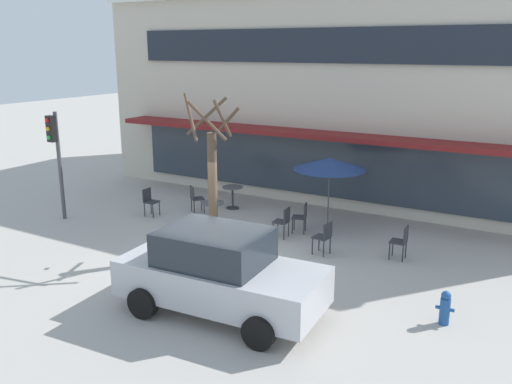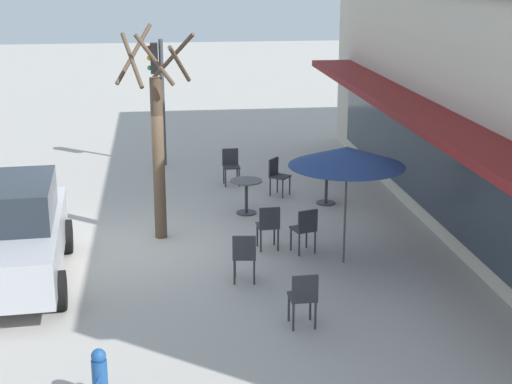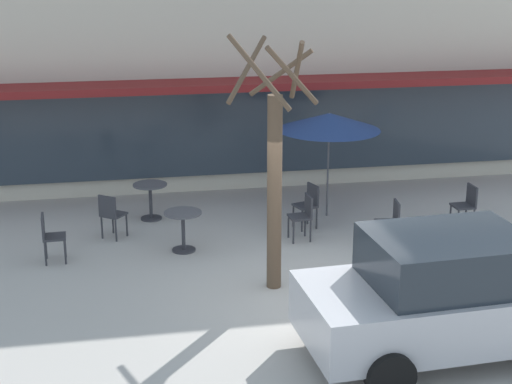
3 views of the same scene
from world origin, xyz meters
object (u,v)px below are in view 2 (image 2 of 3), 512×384
cafe_chair_1 (303,295)px  street_tree (158,142)px  cafe_chair_3 (244,254)px  cafe_chair_4 (231,164)px  cafe_chair_0 (305,227)px  traffic_light_pole (158,81)px  parked_sedan (7,233)px  patio_umbrella_green_folded (347,156)px  fire_hydrant (100,374)px  cafe_table_near_wall (246,191)px  cafe_chair_2 (277,174)px  cafe_table_streetside (326,182)px  cafe_chair_5 (268,224)px

cafe_chair_1 → street_tree: size_ratio=0.21×
cafe_chair_3 → cafe_chair_4: (-6.24, 0.37, 0.00)m
cafe_chair_0 → traffic_light_pole: 7.81m
cafe_chair_3 → parked_sedan: size_ratio=0.21×
patio_umbrella_green_folded → fire_hydrant: patio_umbrella_green_folded is taller
cafe_chair_0 → cafe_chair_3: (1.26, -1.30, 0.00)m
cafe_table_near_wall → cafe_chair_2: size_ratio=0.85×
cafe_chair_1 → fire_hydrant: size_ratio=1.26×
cafe_chair_1 → street_tree: 5.06m
cafe_table_near_wall → street_tree: street_tree is taller
cafe_chair_2 → fire_hydrant: cafe_chair_2 is taller
parked_sedan → cafe_chair_4: bearing=142.1°
cafe_table_near_wall → cafe_chair_4: (-2.39, -0.11, 0.01)m
cafe_chair_4 → cafe_chair_2: bearing=42.6°
cafe_table_near_wall → cafe_chair_4: cafe_chair_4 is taller
cafe_chair_0 → fire_hydrant: 5.95m
cafe_table_near_wall → cafe_chair_1: (5.69, 0.21, 0.01)m
cafe_chair_0 → parked_sedan: bearing=-82.8°
cafe_chair_0 → cafe_table_streetside: bearing=160.7°
cafe_chair_3 → parked_sedan: 4.09m
street_tree → cafe_chair_0: bearing=64.9°
cafe_chair_1 → cafe_chair_3: bearing=-159.5°
cafe_chair_2 → cafe_table_streetside: bearing=51.4°
cafe_chair_5 → street_tree: street_tree is taller
cafe_chair_4 → cafe_chair_5: 4.72m
fire_hydrant → cafe_chair_4: bearing=165.0°
cafe_table_near_wall → cafe_chair_5: bearing=3.9°
cafe_table_near_wall → cafe_chair_3: bearing=-7.1°
cafe_chair_2 → cafe_chair_3: size_ratio=1.00×
cafe_chair_0 → cafe_chair_2: bearing=179.0°
traffic_light_pole → cafe_chair_3: bearing=9.1°
cafe_table_near_wall → parked_sedan: (3.26, -4.51, 0.36)m
cafe_chair_0 → cafe_chair_1: bearing=-11.2°
cafe_table_streetside → cafe_chair_0: cafe_chair_0 is taller
patio_umbrella_green_folded → cafe_chair_1: 3.20m
cafe_table_near_wall → traffic_light_pole: 5.21m
cafe_table_streetside → patio_umbrella_green_folded: size_ratio=0.35×
cafe_chair_0 → cafe_chair_2: same height
patio_umbrella_green_folded → cafe_chair_4: bearing=-164.3°
patio_umbrella_green_folded → cafe_chair_3: bearing=-70.1°
cafe_chair_1 → parked_sedan: 5.32m
cafe_chair_0 → street_tree: (-1.27, -2.71, 1.45)m
cafe_table_streetside → cafe_chair_1: bearing=-15.3°
cafe_table_near_wall → cafe_chair_5: 2.33m
cafe_chair_3 → cafe_chair_5: size_ratio=1.00×
fire_hydrant → cafe_chair_1: bearing=119.9°
cafe_chair_2 → cafe_chair_3: (5.15, -1.37, 0.00)m
cafe_chair_4 → street_tree: (3.71, -1.78, 1.45)m
cafe_chair_1 → cafe_chair_5: same height
cafe_chair_5 → cafe_chair_1: bearing=0.8°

